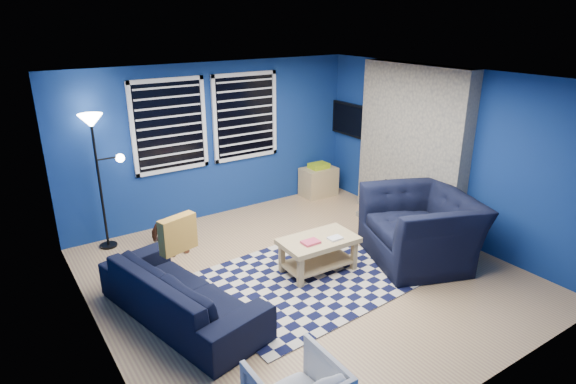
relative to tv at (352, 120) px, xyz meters
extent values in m
plane|color=tan|center=(-2.45, -2.00, -1.40)|extent=(5.00, 5.00, 0.00)
plane|color=white|center=(-2.45, -2.00, 1.10)|extent=(5.00, 5.00, 0.00)
plane|color=navy|center=(-2.45, 0.50, -0.15)|extent=(5.00, 0.00, 5.00)
plane|color=navy|center=(-4.95, -2.00, -0.15)|extent=(0.00, 5.00, 5.00)
plane|color=navy|center=(0.05, -2.00, -0.15)|extent=(0.00, 5.00, 5.00)
cube|color=gray|center=(-0.08, -1.50, -0.15)|extent=(0.26, 2.00, 2.50)
cube|color=black|center=(-0.22, -1.50, -1.05)|extent=(0.04, 0.70, 0.60)
cube|color=gray|center=(-0.35, -1.50, -1.36)|extent=(0.50, 1.20, 0.08)
cube|color=black|center=(-3.20, 0.48, 0.20)|extent=(1.05, 0.02, 1.30)
cube|color=white|center=(-3.20, 0.47, 0.88)|extent=(1.17, 0.05, 0.06)
cube|color=white|center=(-3.20, 0.47, -0.48)|extent=(1.17, 0.05, 0.06)
cube|color=black|center=(-1.90, 0.48, 0.20)|extent=(1.05, 0.02, 1.30)
cube|color=white|center=(-1.90, 0.47, 0.88)|extent=(1.17, 0.05, 0.06)
cube|color=white|center=(-1.90, 0.47, -0.48)|extent=(1.17, 0.05, 0.06)
cube|color=black|center=(0.00, 0.00, 0.00)|extent=(0.06, 1.00, 0.58)
cube|color=black|center=(-0.03, 0.00, 0.00)|extent=(0.01, 0.92, 0.50)
cube|color=black|center=(-2.55, -2.11, -1.39)|extent=(2.64, 2.17, 0.02)
imported|color=black|center=(-4.10, -1.99, -1.09)|extent=(2.26, 1.30, 0.62)
imported|color=black|center=(-0.89, -2.51, -0.93)|extent=(1.79, 1.68, 0.94)
imported|color=#432B15|center=(-3.58, -0.29, -1.10)|extent=(0.37, 0.59, 0.46)
cube|color=tan|center=(-2.24, -2.02, -0.96)|extent=(1.01, 0.61, 0.07)
cube|color=tan|center=(-2.24, -2.02, -1.27)|extent=(0.92, 0.52, 0.03)
cube|color=#C93953|center=(-2.40, -2.07, -0.91)|extent=(0.23, 0.17, 0.03)
cube|color=silver|center=(-2.07, -2.15, -0.91)|extent=(0.18, 0.14, 0.03)
cube|color=tan|center=(-2.66, -2.24, -1.19)|extent=(0.07, 0.07, 0.40)
cube|color=tan|center=(-1.82, -2.24, -1.19)|extent=(0.07, 0.07, 0.40)
cube|color=tan|center=(-2.66, -1.80, -1.19)|extent=(0.07, 0.07, 0.40)
cube|color=tan|center=(-1.82, -1.80, -1.19)|extent=(0.07, 0.07, 0.40)
cube|color=tan|center=(-0.52, 0.25, -1.14)|extent=(0.63, 0.43, 0.53)
cube|color=black|center=(-0.52, 0.25, -1.14)|extent=(0.55, 0.38, 0.42)
cube|color=#A5C216|center=(-0.52, 0.25, -0.83)|extent=(0.34, 0.26, 0.09)
cylinder|color=black|center=(-4.34, 0.25, -1.38)|extent=(0.24, 0.24, 0.03)
cylinder|color=black|center=(-4.34, 0.25, -0.49)|extent=(0.04, 0.04, 1.81)
cone|color=white|center=(-4.34, 0.25, 0.45)|extent=(0.33, 0.33, 0.18)
sphere|color=white|center=(-4.04, 0.20, -0.10)|extent=(0.12, 0.12, 0.12)
cube|color=gold|center=(-3.95, -1.63, -0.57)|extent=(0.46, 0.24, 0.42)
camera|label=1|loc=(-5.66, -6.44, 1.78)|focal=30.00mm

